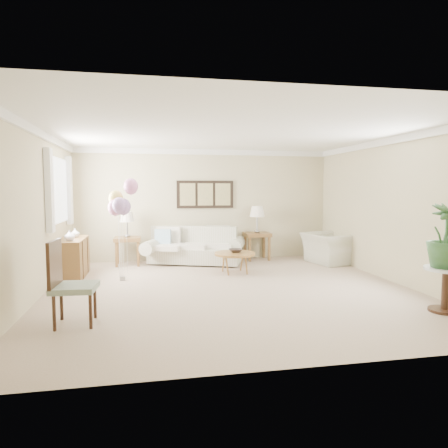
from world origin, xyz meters
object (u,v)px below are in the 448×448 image
Objects in this scene: sofa at (195,249)px; coffee_table at (235,254)px; armchair at (329,248)px; accent_chair at (68,281)px; balloon_cluster at (121,201)px.

sofa is 3.05× the size of coffee_table.
accent_chair is (-4.99, -3.26, 0.21)m from armchair.
accent_chair is (-2.67, -2.59, 0.17)m from coffee_table.
accent_chair reaches higher than coffee_table.
sofa is at bearing 62.16° from accent_chair.
accent_chair is 0.56× the size of balloon_cluster.
sofa reaches higher than coffee_table.
armchair is at bearing -10.73° from sofa.
armchair is (2.97, -0.56, 0.01)m from sofa.
coffee_table is 2.43m from balloon_cluster.
coffee_table is at bearing 94.47° from armchair.
armchair is at bearing 15.93° from coffee_table.
coffee_table is at bearing 44.20° from accent_chair.
sofa is 1.39m from coffee_table.
coffee_table is 0.43× the size of balloon_cluster.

